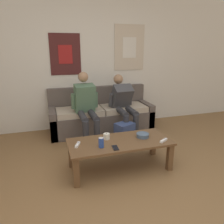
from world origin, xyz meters
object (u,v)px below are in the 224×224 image
Objects in this scene: drink_can_blue at (101,143)px; game_controller_near_left at (78,145)px; cell_phone at (115,148)px; person_seated_teen at (123,103)px; game_controller_near_right at (164,140)px; couch at (101,116)px; person_seated_adult at (86,106)px; coffee_table at (120,145)px; pillar_candle at (107,136)px; ceramic_bowl at (143,135)px; backpack at (125,134)px.

game_controller_near_left is (-0.27, 0.13, -0.05)m from drink_can_blue.
cell_phone is at bearing -25.58° from game_controller_near_left.
game_controller_near_right is (0.08, -1.33, -0.19)m from person_seated_teen.
game_controller_near_right is (1.10, -0.20, 0.00)m from game_controller_near_left.
game_controller_near_left is (-0.67, -1.44, 0.13)m from couch.
drink_can_blue reaches higher than cell_phone.
person_seated_adult is 1.18m from drink_can_blue.
person_seated_teen reaches higher than cell_phone.
couch is 1.46× the size of coffee_table.
game_controller_near_left is at bearing -114.97° from couch.
pillar_candle is 0.61× the size of game_controller_near_left.
person_seated_adult is at bearing 95.40° from cell_phone.
pillar_candle is at bearing 95.25° from cell_phone.
coffee_table is 9.58× the size of game_controller_near_right.
drink_can_blue is (-0.28, -0.10, 0.12)m from coffee_table.
ceramic_bowl reaches higher than coffee_table.
person_seated_adult is 0.97m from pillar_candle.
game_controller_near_left is at bearing -179.53° from ceramic_bowl.
game_controller_near_right is 0.67m from cell_phone.
drink_can_blue is at bearing -127.63° from backpack.
person_seated_adult is 1.08× the size of person_seated_teen.
person_seated_adult is 1.20m from ceramic_bowl.
ceramic_bowl is 1.25× the size of game_controller_near_right.
person_seated_teen is 6.18× the size of ceramic_bowl.
ceramic_bowl reaches higher than cell_phone.
cell_phone is at bearing -84.60° from person_seated_adult.
person_seated_teen is 12.17× the size of pillar_candle.
person_seated_teen is at bearing 73.56° from backpack.
ceramic_bowl is 0.64m from drink_can_blue.
backpack is (-0.14, -0.47, -0.42)m from person_seated_teen.
backpack is at bearing 36.83° from game_controller_near_left.
ceramic_bowl is 1.21× the size of game_controller_near_left.
couch is at bearing 98.69° from ceramic_bowl.
ceramic_bowl is at bearing -88.91° from backpack.
cell_phone is (0.43, -0.21, -0.01)m from game_controller_near_left.
person_seated_adult is at bearing 146.16° from backpack.
drink_can_blue is 0.88× the size of game_controller_near_right.
person_seated_adult is 0.71m from person_seated_teen.
person_seated_teen is at bearing 67.96° from coffee_table.
couch is 1.67m from cell_phone.
pillar_candle is at bearing 157.20° from game_controller_near_right.
game_controller_near_right is (0.82, -0.07, -0.05)m from drink_can_blue.
cell_phone is (0.12, -1.24, -0.22)m from person_seated_adult.
backpack is 1.12m from game_controller_near_left.
game_controller_near_right is (0.78, -1.24, -0.21)m from person_seated_adult.
backpack is (0.21, -0.79, -0.10)m from couch.
drink_can_blue is at bearing -104.28° from couch.
game_controller_near_left is at bearing 169.58° from game_controller_near_right.
coffee_table is 3.58× the size of backpack.
ceramic_bowl is 0.29m from game_controller_near_right.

